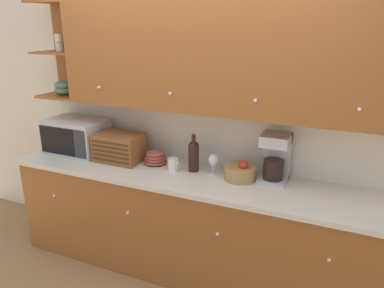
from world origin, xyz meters
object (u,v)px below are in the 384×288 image
Objects in this scene: bread_box at (119,147)px; wine_glass at (213,161)px; bowl_stack_on_counter at (155,158)px; wine_bottle at (194,154)px; coffee_maker at (275,157)px; mug at (173,164)px; microwave at (76,136)px; fruit_basket at (240,172)px.

bread_box is 2.34× the size of wine_glass.
wine_bottle is (0.37, -0.01, 0.09)m from bowl_stack_on_counter.
bread_box is 1.29× the size of wine_bottle.
bowl_stack_on_counter is 0.38m from wine_bottle.
mug is at bearing -170.21° from coffee_maker.
microwave is at bearing -177.97° from bowl_stack_on_counter.
wine_bottle reaches higher than bowl_stack_on_counter.
coffee_maker is at bearing 9.79° from mug.
wine_glass reaches higher than mug.
wine_bottle is at bearing -173.06° from coffee_maker.
wine_bottle reaches higher than bread_box.
bowl_stack_on_counter is 0.77m from fruit_basket.
mug is at bearing -2.31° from microwave.
bread_box is 0.34m from bowl_stack_on_counter.
bread_box is at bearing 178.49° from mug.
wine_bottle is at bearing 3.77° from bread_box.
wine_bottle is (1.20, 0.02, -0.01)m from microwave.
bread_box is 1.11m from fruit_basket.
bread_box is at bearing -170.20° from bowl_stack_on_counter.
bread_box reaches higher than fruit_basket.
bowl_stack_on_counter is at bearing 2.03° from microwave.
coffee_maker is at bearing 5.31° from bread_box.
coffee_maker is at bearing 3.03° from microwave.
wine_glass is at bearing -2.29° from wine_bottle.
mug is at bearing -1.51° from bread_box.
bowl_stack_on_counter is at bearing 178.15° from fruit_basket.
bread_box is 1.07× the size of coffee_maker.
wine_bottle reaches higher than wine_glass.
mug is at bearing -175.30° from fruit_basket.
mug is 0.27× the size of coffee_maker.
mug is 0.56m from fruit_basket.
coffee_maker reaches higher than bowl_stack_on_counter.
wine_bottle is 0.83× the size of coffee_maker.
coffee_maker reaches higher than microwave.
coffee_maker is at bearing 6.94° from wine_bottle.
microwave is at bearing 176.82° from bread_box.
bread_box is 1.64× the size of fruit_basket.
wine_glass is at bearing 178.22° from fruit_basket.
bread_box is (0.50, -0.03, -0.03)m from microwave.
coffee_maker is (0.25, 0.09, 0.13)m from fruit_basket.
coffee_maker reaches higher than fruit_basket.
microwave is 1.43× the size of coffee_maker.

